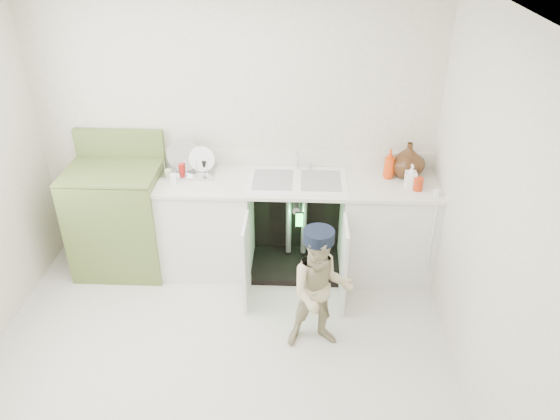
% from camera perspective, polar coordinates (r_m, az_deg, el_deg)
% --- Properties ---
extents(ground, '(3.50, 3.50, 0.00)m').
position_cam_1_polar(ground, '(4.26, -6.40, -15.22)').
color(ground, beige).
rests_on(ground, ground).
extents(room_shell, '(6.00, 5.50, 1.26)m').
position_cam_1_polar(room_shell, '(3.49, -7.55, -0.64)').
color(room_shell, silver).
rests_on(room_shell, ground).
extents(counter_run, '(2.44, 1.02, 1.21)m').
position_cam_1_polar(counter_run, '(4.88, 1.98, -1.38)').
color(counter_run, silver).
rests_on(counter_run, ground).
extents(avocado_stove, '(0.80, 0.65, 1.24)m').
position_cam_1_polar(avocado_stove, '(5.10, -16.40, -0.71)').
color(avocado_stove, '#5C7734').
rests_on(avocado_stove, ground).
extents(repair_worker, '(0.53, 0.87, 1.01)m').
position_cam_1_polar(repair_worker, '(4.05, 4.26, -8.31)').
color(repair_worker, tan).
rests_on(repair_worker, ground).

